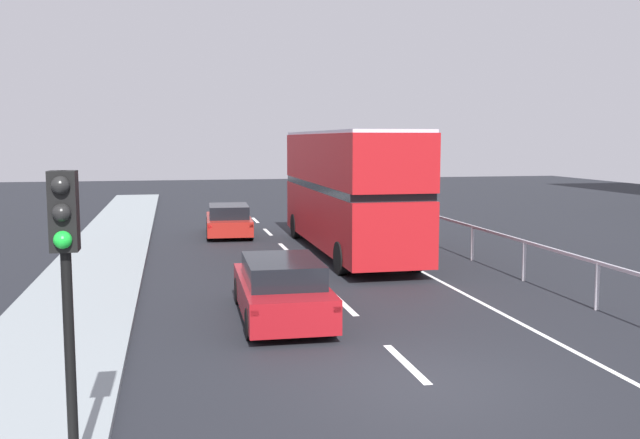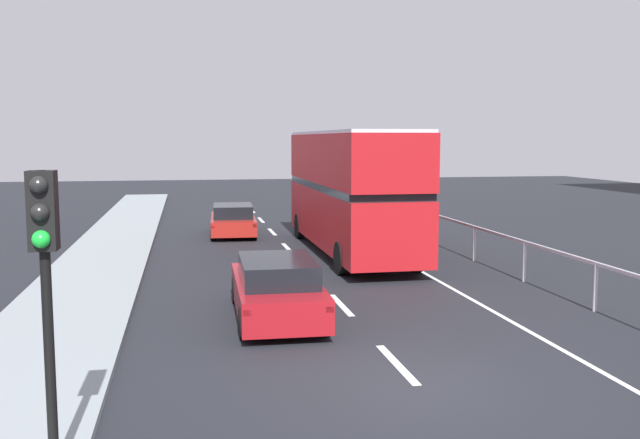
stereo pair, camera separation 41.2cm
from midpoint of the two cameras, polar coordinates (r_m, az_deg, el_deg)
name	(u,v)px [view 2 (the right image)]	position (r m, az deg, el deg)	size (l,w,h in m)	color
ground_plane	(413,384)	(12.11, 8.62, -13.18)	(75.27, 120.00, 0.10)	black
near_sidewalk_kerb	(5,405)	(11.71, -23.43, -13.73)	(2.89, 80.00, 0.14)	gray
lane_paint_markings	(386,278)	(20.53, 6.03, -4.76)	(3.52, 46.00, 0.01)	silver
bridge_side_railing	(498,240)	(22.15, 14.88, -1.65)	(0.10, 42.00, 1.18)	#B7B3BE
double_decker_bus_red	(350,188)	(24.60, 2.95, 2.56)	(2.64, 10.91, 4.31)	#AB1419
hatchback_car_near	(277,289)	(15.76, -2.81, -5.71)	(1.95, 4.60, 1.39)	maroon
traffic_signal_pole	(44,249)	(8.36, -20.35, -2.28)	(0.30, 0.42, 3.54)	black
sedan_car_ahead	(233,220)	(29.59, -6.75, -0.06)	(2.02, 4.46, 1.30)	maroon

